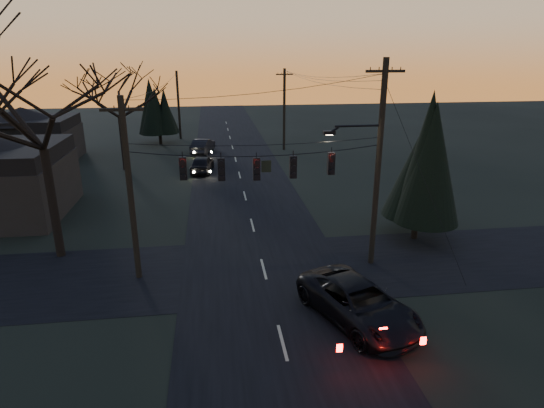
{
  "coord_description": "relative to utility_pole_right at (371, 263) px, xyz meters",
  "views": [
    {
      "loc": [
        -2.29,
        -10.11,
        10.3
      ],
      "look_at": [
        0.27,
        8.93,
        3.76
      ],
      "focal_mm": 30.0,
      "sensor_mm": 36.0,
      "label": 1
    }
  ],
  "objects": [
    {
      "name": "bare_tree_dist",
      "position": [
        -15.61,
        21.29,
        6.52
      ],
      "size": [
        7.68,
        7.68,
        9.34
      ],
      "color": "black",
      "rests_on": "ground"
    },
    {
      "name": "utility_pole_far_r",
      "position": [
        0.0,
        28.0,
        0.0
      ],
      "size": [
        1.8,
        0.3,
        8.5
      ],
      "primitive_type": null,
      "color": "black",
      "rests_on": "ground"
    },
    {
      "name": "utility_pole_far_l",
      "position": [
        -11.5,
        36.0,
        0.0
      ],
      "size": [
        0.3,
        0.3,
        8.0
      ],
      "primitive_type": null,
      "color": "black",
      "rests_on": "ground"
    },
    {
      "name": "cross_road",
      "position": [
        -5.5,
        0.0,
        0.01
      ],
      "size": [
        60.0,
        7.0,
        0.02
      ],
      "primitive_type": "cube",
      "color": "black",
      "rests_on": "ground"
    },
    {
      "name": "utility_pole_right",
      "position": [
        0.0,
        0.0,
        0.0
      ],
      "size": [
        5.0,
        0.3,
        10.0
      ],
      "primitive_type": null,
      "color": "black",
      "rests_on": "ground"
    },
    {
      "name": "span_signal_assembly",
      "position": [
        -5.74,
        0.0,
        5.21
      ],
      "size": [
        11.5,
        0.44,
        1.63
      ],
      "color": "black",
      "rests_on": "ground"
    },
    {
      "name": "evergreen_right",
      "position": [
        3.55,
        2.75,
        4.49
      ],
      "size": [
        3.84,
        3.84,
        7.8
      ],
      "color": "black",
      "rests_on": "ground"
    },
    {
      "name": "main_road",
      "position": [
        -5.5,
        10.0,
        0.01
      ],
      "size": [
        8.0,
        120.0,
        0.02
      ],
      "primitive_type": "cube",
      "color": "black",
      "rests_on": "ground"
    },
    {
      "name": "utility_pole_left",
      "position": [
        -11.5,
        0.0,
        0.0
      ],
      "size": [
        1.8,
        0.3,
        8.5
      ],
      "primitive_type": null,
      "color": "black",
      "rests_on": "ground"
    },
    {
      "name": "bare_tree_left",
      "position": [
        -15.92,
        3.02,
        8.0
      ],
      "size": [
        9.78,
        9.78,
        11.44
      ],
      "color": "black",
      "rests_on": "ground"
    },
    {
      "name": "suv_near",
      "position": [
        -2.3,
        -4.93,
        0.8
      ],
      "size": [
        4.51,
        6.29,
        1.59
      ],
      "primitive_type": "imported",
      "rotation": [
        0.0,
        0.0,
        0.37
      ],
      "color": "black",
      "rests_on": "ground"
    },
    {
      "name": "house_left_far",
      "position": [
        -25.5,
        26.0,
        2.6
      ],
      "size": [
        9.0,
        7.0,
        5.2
      ],
      "color": "black",
      "rests_on": "ground"
    },
    {
      "name": "sedan_oncoming_b",
      "position": [
        -8.7,
        27.46,
        0.75
      ],
      "size": [
        2.69,
        4.78,
        1.49
      ],
      "primitive_type": "imported",
      "rotation": [
        0.0,
        0.0,
        2.88
      ],
      "color": "black",
      "rests_on": "ground"
    },
    {
      "name": "sedan_oncoming_a",
      "position": [
        -8.7,
        19.49,
        0.75
      ],
      "size": [
        2.32,
        4.57,
        1.49
      ],
      "primitive_type": "imported",
      "rotation": [
        0.0,
        0.0,
        3.01
      ],
      "color": "black",
      "rests_on": "ground"
    },
    {
      "name": "evergreen_dist",
      "position": [
        -13.6,
        32.97,
        3.87
      ],
      "size": [
        3.46,
        3.46,
        6.57
      ],
      "color": "black",
      "rests_on": "ground"
    }
  ]
}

